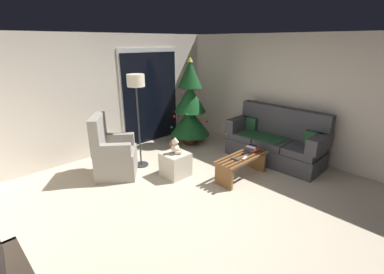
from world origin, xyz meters
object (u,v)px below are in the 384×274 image
remote_white (245,158)px  book_stack (252,148)px  remote_graphite (235,159)px  teddy_bear_cream (176,147)px  christmas_tree (190,107)px  coffee_table (242,163)px  remote_black (245,153)px  armchair (113,155)px  floor_lamp (136,90)px  couch (276,142)px  cell_phone (253,145)px  teddy_bear_chestnut_by_tree (172,147)px  ottoman (175,164)px

remote_white → book_stack: (0.38, 0.11, 0.04)m
remote_graphite → teddy_bear_cream: teddy_bear_cream is taller
book_stack → christmas_tree: (0.24, 1.93, 0.43)m
coffee_table → remote_black: remote_black is taller
armchair → teddy_bear_cream: 1.15m
coffee_table → armchair: bearing=133.8°
floor_lamp → remote_graphite: bearing=-64.8°
remote_graphite → remote_black: same height
floor_lamp → coffee_table: bearing=-59.1°
remote_white → armchair: (-1.56, 1.76, -0.03)m
armchair → couch: bearing=-31.5°
remote_black → cell_phone: bearing=-82.4°
remote_black → cell_phone: cell_phone is taller
floor_lamp → teddy_bear_cream: bearing=-74.9°
cell_phone → teddy_bear_cream: 1.42m
coffee_table → remote_white: (-0.05, -0.09, 0.15)m
coffee_table → cell_phone: size_ratio=7.64×
floor_lamp → teddy_bear_chestnut_by_tree: floor_lamp is taller
floor_lamp → ottoman: floor_lamp is taller
couch → teddy_bear_cream: size_ratio=6.85×
couch → cell_phone: couch is taller
book_stack → ottoman: book_stack is taller
cell_phone → armchair: 2.55m
remote_graphite → teddy_bear_chestnut_by_tree: bearing=-94.6°
remote_white → teddy_bear_cream: teddy_bear_cream is taller
cell_phone → floor_lamp: 2.36m
armchair → remote_white: bearing=-48.6°
christmas_tree → floor_lamp: 1.72m
coffee_table → christmas_tree: (0.57, 1.95, 0.62)m
remote_graphite → floor_lamp: bearing=-67.2°
couch → christmas_tree: bearing=106.1°
remote_graphite → cell_phone: size_ratio=1.08×
teddy_bear_chestnut_by_tree → remote_graphite: bearing=-92.2°
book_stack → christmas_tree: size_ratio=0.13×
remote_white → book_stack: 0.40m
teddy_bear_chestnut_by_tree → armchair: bearing=-176.0°
couch → remote_white: couch is taller
coffee_table → christmas_tree: size_ratio=0.54×
book_stack → armchair: armchair is taller
book_stack → remote_graphite: bearing=-177.5°
teddy_bear_cream → teddy_bear_chestnut_by_tree: teddy_bear_cream is taller
couch → floor_lamp: size_ratio=1.09×
book_stack → cell_phone: size_ratio=1.78×
ottoman → teddy_bear_chestnut_by_tree: bearing=53.6°
christmas_tree → armchair: bearing=-172.8°
coffee_table → remote_black: 0.20m
coffee_table → teddy_bear_chestnut_by_tree: coffee_table is taller
remote_white → book_stack: bearing=-88.7°
remote_graphite → cell_phone: cell_phone is taller
remote_white → ottoman: size_ratio=0.35×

